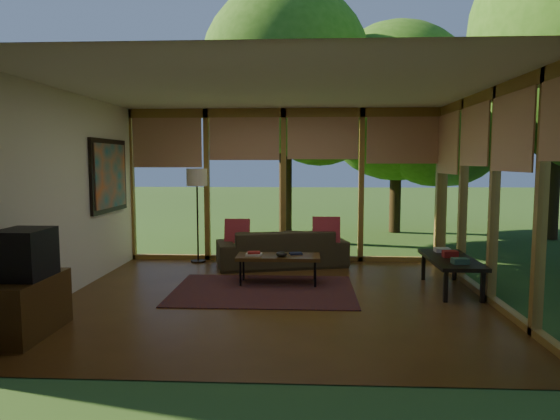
# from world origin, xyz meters

# --- Properties ---
(floor) EXTENTS (5.50, 5.50, 0.00)m
(floor) POSITION_xyz_m (0.00, 0.00, 0.00)
(floor) COLOR brown
(floor) RESTS_ON ground
(ceiling) EXTENTS (5.50, 5.50, 0.00)m
(ceiling) POSITION_xyz_m (0.00, 0.00, 2.70)
(ceiling) COLOR silver
(ceiling) RESTS_ON ground
(wall_left) EXTENTS (0.04, 5.00, 2.70)m
(wall_left) POSITION_xyz_m (-2.75, 0.00, 1.35)
(wall_left) COLOR silver
(wall_left) RESTS_ON ground
(wall_front) EXTENTS (5.50, 0.04, 2.70)m
(wall_front) POSITION_xyz_m (0.00, -2.50, 1.35)
(wall_front) COLOR silver
(wall_front) RESTS_ON ground
(window_wall_back) EXTENTS (5.50, 0.12, 2.70)m
(window_wall_back) POSITION_xyz_m (0.00, 2.50, 1.35)
(window_wall_back) COLOR olive
(window_wall_back) RESTS_ON ground
(window_wall_right) EXTENTS (0.12, 5.00, 2.70)m
(window_wall_right) POSITION_xyz_m (2.75, 0.00, 1.35)
(window_wall_right) COLOR olive
(window_wall_right) RESTS_ON ground
(tree_nw) EXTENTS (3.66, 3.66, 5.60)m
(tree_nw) POSITION_xyz_m (-0.05, 4.72, 3.76)
(tree_nw) COLOR #312211
(tree_nw) RESTS_ON ground
(tree_ne) EXTENTS (3.89, 3.89, 5.18)m
(tree_ne) POSITION_xyz_m (2.63, 6.30, 3.23)
(tree_ne) COLOR #312211
(tree_ne) RESTS_ON ground
(tree_far) EXTENTS (3.03, 3.03, 5.04)m
(tree_far) POSITION_xyz_m (5.66, 5.27, 3.51)
(tree_far) COLOR #312211
(tree_far) RESTS_ON ground
(rug) EXTENTS (2.48, 1.76, 0.01)m
(rug) POSITION_xyz_m (-0.18, 0.36, 0.01)
(rug) COLOR maroon
(rug) RESTS_ON floor
(sofa) EXTENTS (2.30, 1.36, 0.63)m
(sofa) POSITION_xyz_m (-0.01, 2.00, 0.31)
(sofa) COLOR #3A311D
(sofa) RESTS_ON floor
(pillow_left) EXTENTS (0.42, 0.22, 0.44)m
(pillow_left) POSITION_xyz_m (-0.76, 1.95, 0.59)
(pillow_left) COLOR maroon
(pillow_left) RESTS_ON sofa
(pillow_right) EXTENTS (0.46, 0.24, 0.48)m
(pillow_right) POSITION_xyz_m (0.74, 1.95, 0.61)
(pillow_right) COLOR maroon
(pillow_right) RESTS_ON sofa
(ct_book_lower) EXTENTS (0.24, 0.19, 0.03)m
(ct_book_lower) POSITION_xyz_m (-0.35, 0.69, 0.44)
(ct_book_lower) COLOR beige
(ct_book_lower) RESTS_ON coffee_table
(ct_book_upper) EXTENTS (0.19, 0.15, 0.03)m
(ct_book_upper) POSITION_xyz_m (-0.35, 0.69, 0.47)
(ct_book_upper) COLOR maroon
(ct_book_upper) RESTS_ON coffee_table
(ct_book_side) EXTENTS (0.21, 0.17, 0.03)m
(ct_book_side) POSITION_xyz_m (0.25, 0.82, 0.44)
(ct_book_side) COLOR black
(ct_book_side) RESTS_ON coffee_table
(ct_bowl) EXTENTS (0.16, 0.16, 0.07)m
(ct_bowl) POSITION_xyz_m (0.05, 0.64, 0.46)
(ct_bowl) COLOR black
(ct_bowl) RESTS_ON coffee_table
(media_cabinet) EXTENTS (0.50, 1.00, 0.60)m
(media_cabinet) POSITION_xyz_m (-2.47, -1.51, 0.30)
(media_cabinet) COLOR #4A3114
(media_cabinet) RESTS_ON floor
(television) EXTENTS (0.45, 0.55, 0.50)m
(television) POSITION_xyz_m (-2.45, -1.51, 0.85)
(television) COLOR black
(television) RESTS_ON media_cabinet
(console_book_a) EXTENTS (0.21, 0.16, 0.07)m
(console_book_a) POSITION_xyz_m (2.40, 0.12, 0.49)
(console_book_a) COLOR #2D4F3E
(console_book_a) RESTS_ON side_console
(console_book_b) EXTENTS (0.20, 0.14, 0.09)m
(console_book_b) POSITION_xyz_m (2.40, 0.57, 0.50)
(console_book_b) COLOR maroon
(console_book_b) RESTS_ON side_console
(console_book_c) EXTENTS (0.22, 0.16, 0.06)m
(console_book_c) POSITION_xyz_m (2.40, 0.97, 0.48)
(console_book_c) COLOR beige
(console_book_c) RESTS_ON side_console
(floor_lamp) EXTENTS (0.36, 0.36, 1.65)m
(floor_lamp) POSITION_xyz_m (-1.50, 2.26, 1.41)
(floor_lamp) COLOR black
(floor_lamp) RESTS_ON floor
(coffee_table) EXTENTS (1.20, 0.50, 0.43)m
(coffee_table) POSITION_xyz_m (0.00, 0.74, 0.39)
(coffee_table) COLOR #4A3114
(coffee_table) RESTS_ON floor
(side_console) EXTENTS (0.60, 1.40, 0.46)m
(side_console) POSITION_xyz_m (2.40, 0.52, 0.41)
(side_console) COLOR black
(side_console) RESTS_ON floor
(wall_painting) EXTENTS (0.06, 1.35, 1.15)m
(wall_painting) POSITION_xyz_m (-2.71, 1.40, 1.55)
(wall_painting) COLOR black
(wall_painting) RESTS_ON wall_left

